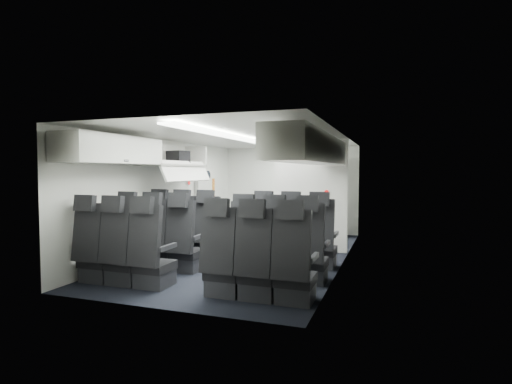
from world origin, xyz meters
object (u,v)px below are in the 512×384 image
Objects in this scene: seat_row_rear at (186,261)px; galley_unit at (325,196)px; seat_row_mid at (216,248)px; seat_row_front at (238,238)px; boarding_door at (206,197)px; flight_attendant at (292,200)px; carry_on_bag at (177,158)px.

seat_row_rear is 5.17m from galley_unit.
seat_row_mid is at bearing -102.88° from galley_unit.
seat_row_rear is 1.75× the size of galley_unit.
boarding_door is at bearing 128.16° from seat_row_front.
carry_on_bag reaches higher than flight_attendant.
flight_attendant is (2.05, 0.03, -0.03)m from boarding_door.
seat_row_rear is at bearing -67.13° from boarding_door.
galley_unit is 1.02× the size of boarding_door.
boarding_door is 4.36× the size of carry_on_bag.
carry_on_bag is (-1.86, -1.64, 0.89)m from flight_attendant.
seat_row_mid and seat_row_rear have the same top height.
carry_on_bag is at bearing 136.48° from seat_row_mid.
seat_row_mid is 1.80× the size of flight_attendant.
seat_row_mid is 1.00× the size of seat_row_rear.
boarding_door is (-2.59, -1.17, 0.00)m from galley_unit.
seat_row_rear is (0.00, -1.80, 0.00)m from seat_row_front.
seat_row_front is 3.43m from galley_unit.
galley_unit is (0.95, 5.05, 0.55)m from seat_row_rear.
seat_row_rear is 4.25m from boarding_door.
carry_on_bag reaches higher than galley_unit.
flight_attendant reaches higher than seat_row_front.
galley_unit is at bearing -6.27° from flight_attendant.
flight_attendant is (0.41, 2.11, 0.52)m from seat_row_front.
galley_unit is (0.95, 3.25, 0.55)m from seat_row_front.
galley_unit is at bearing 77.12° from seat_row_mid.
boarding_door is at bearing 112.87° from seat_row_rear.
seat_row_mid is at bearing -27.36° from carry_on_bag.
seat_row_mid is 0.90m from seat_row_rear.
seat_row_mid is at bearing -90.00° from seat_row_front.
carry_on_bag is at bearing 122.46° from seat_row_rear.
seat_row_rear is at bearing -90.00° from seat_row_front.
flight_attendant is at bearing 0.76° from boarding_door.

